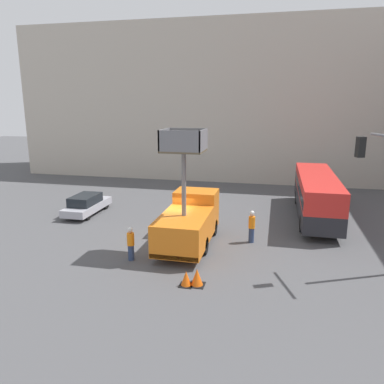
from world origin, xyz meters
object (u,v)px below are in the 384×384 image
(traffic_cone_mid_road, at_px, (186,279))
(road_worker_near_truck, at_px, (131,244))
(road_worker_directing, at_px, (252,226))
(city_bus, at_px, (316,193))
(utility_truck, at_px, (189,219))
(parked_car_curbside, at_px, (87,204))
(traffic_cone_near_truck, at_px, (197,277))

(traffic_cone_mid_road, bearing_deg, road_worker_near_truck, 148.71)
(road_worker_near_truck, distance_m, road_worker_directing, 7.16)
(road_worker_directing, bearing_deg, city_bus, -8.74)
(utility_truck, relative_size, road_worker_directing, 3.46)
(road_worker_near_truck, height_order, parked_car_curbside, road_worker_near_truck)
(city_bus, xyz_separation_m, traffic_cone_near_truck, (-6.12, -11.98, -1.45))
(utility_truck, height_order, traffic_cone_mid_road, utility_truck)
(utility_truck, bearing_deg, traffic_cone_mid_road, -78.22)
(traffic_cone_near_truck, bearing_deg, road_worker_directing, 71.31)
(utility_truck, bearing_deg, city_bus, 43.53)
(road_worker_near_truck, xyz_separation_m, traffic_cone_near_truck, (3.95, -1.97, -0.53))
(road_worker_near_truck, height_order, road_worker_directing, road_worker_directing)
(city_bus, height_order, road_worker_near_truck, city_bus)
(utility_truck, xyz_separation_m, city_bus, (7.62, 7.24, 0.29))
(road_worker_directing, relative_size, traffic_cone_near_truck, 2.44)
(road_worker_near_truck, height_order, traffic_cone_near_truck, road_worker_near_truck)
(road_worker_directing, xyz_separation_m, traffic_cone_near_truck, (-2.01, -5.95, -0.61))
(traffic_cone_mid_road, xyz_separation_m, parked_car_curbside, (-9.82, 9.25, 0.41))
(road_worker_near_truck, bearing_deg, road_worker_directing, 167.90)
(utility_truck, xyz_separation_m, road_worker_directing, (3.50, 1.20, -0.55))
(city_bus, bearing_deg, traffic_cone_mid_road, 136.80)
(parked_car_curbside, bearing_deg, utility_truck, -26.37)
(road_worker_directing, distance_m, traffic_cone_mid_road, 6.61)
(parked_car_curbside, bearing_deg, traffic_cone_near_truck, -41.51)
(traffic_cone_near_truck, distance_m, traffic_cone_mid_road, 0.49)
(utility_truck, xyz_separation_m, parked_car_curbside, (-8.80, 4.36, -0.80))
(utility_truck, height_order, parked_car_curbside, utility_truck)
(traffic_cone_mid_road, bearing_deg, parked_car_curbside, 136.72)
(road_worker_near_truck, xyz_separation_m, road_worker_directing, (5.96, 3.97, 0.08))
(road_worker_near_truck, relative_size, parked_car_curbside, 0.39)
(traffic_cone_near_truck, bearing_deg, parked_car_curbside, 138.49)
(city_bus, bearing_deg, road_worker_near_truck, 120.16)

